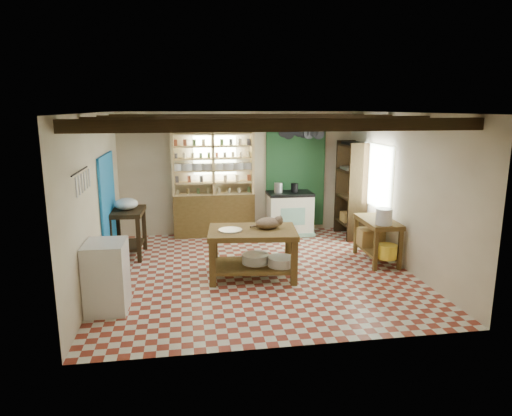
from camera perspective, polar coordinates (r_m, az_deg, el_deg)
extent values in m
cube|color=maroon|center=(7.71, 0.12, -7.95)|extent=(5.00, 5.00, 0.02)
cube|color=#444549|center=(7.23, 0.13, 11.83)|extent=(5.00, 5.00, 0.02)
cube|color=beige|center=(9.80, -2.22, 4.36)|extent=(5.00, 0.04, 2.60)
cube|color=beige|center=(4.97, 4.73, -3.68)|extent=(5.00, 0.04, 2.60)
cube|color=beige|center=(7.39, -19.39, 0.99)|extent=(0.04, 5.00, 2.60)
cube|color=beige|center=(8.13, 17.80, 2.10)|extent=(0.04, 5.00, 2.60)
cube|color=black|center=(7.23, 0.13, 10.88)|extent=(5.00, 3.80, 0.15)
cube|color=#1871BA|center=(8.29, -18.02, 0.87)|extent=(0.04, 1.40, 1.60)
cube|color=#1C4624|center=(10.00, 4.95, 4.20)|extent=(1.30, 0.04, 2.30)
cube|color=silver|center=(9.69, -5.18, 6.61)|extent=(0.90, 0.02, 0.80)
cube|color=silver|center=(9.00, 14.89, 3.87)|extent=(0.02, 1.30, 1.20)
cube|color=black|center=(6.14, -21.08, 3.21)|extent=(0.06, 0.90, 0.28)
cube|color=black|center=(9.51, 5.67, 9.39)|extent=(0.86, 0.12, 0.36)
cube|color=#D6B87B|center=(9.60, -5.34, 2.93)|extent=(1.70, 0.34, 2.20)
cube|color=black|center=(9.72, 11.79, 2.25)|extent=(0.40, 0.86, 2.00)
cube|color=brown|center=(7.34, -0.44, -5.68)|extent=(1.48, 1.07, 0.79)
cube|color=white|center=(9.80, 4.21, -0.66)|extent=(0.94, 0.64, 0.92)
cube|color=black|center=(8.65, -15.71, -3.03)|extent=(0.64, 0.89, 0.88)
cube|color=silver|center=(6.47, -18.16, -8.13)|extent=(0.54, 0.65, 0.94)
cube|color=brown|center=(8.36, 14.87, -3.93)|extent=(0.56, 1.08, 0.76)
ellipsoid|color=#7F654A|center=(7.27, 1.51, -1.91)|extent=(0.42, 0.33, 0.18)
cylinder|color=#B5B4BD|center=(7.17, -3.23, -2.77)|extent=(0.41, 0.41, 0.02)
cylinder|color=silver|center=(7.43, -0.07, -6.35)|extent=(0.48, 0.48, 0.15)
cylinder|color=silver|center=(7.31, 3.14, -6.69)|extent=(0.46, 0.46, 0.15)
cylinder|color=#B5B4BD|center=(9.63, 2.81, 2.55)|extent=(0.18, 0.18, 0.21)
cylinder|color=black|center=(9.71, 4.83, 2.54)|extent=(0.15, 0.15, 0.19)
ellipsoid|color=silver|center=(8.53, -15.92, 0.50)|extent=(0.44, 0.44, 0.21)
cylinder|color=silver|center=(7.90, 15.70, -1.04)|extent=(0.28, 0.28, 0.27)
cube|color=#A67F43|center=(8.63, 14.11, -3.54)|extent=(0.45, 0.36, 0.31)
cylinder|color=yellow|center=(7.98, 16.07, -5.24)|extent=(0.33, 0.33, 0.23)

